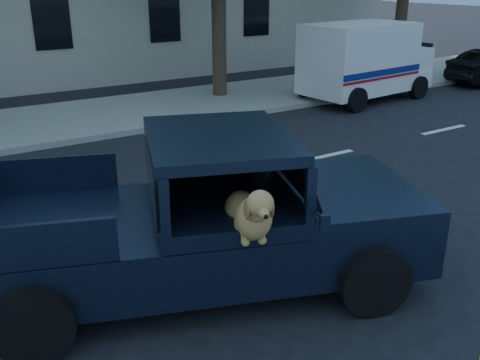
% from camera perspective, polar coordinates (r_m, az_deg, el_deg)
% --- Properties ---
extents(ground, '(120.00, 120.00, 0.00)m').
position_cam_1_polar(ground, '(7.10, 2.29, -10.49)').
color(ground, black).
rests_on(ground, ground).
extents(far_sidewalk, '(60.00, 4.00, 0.15)m').
position_cam_1_polar(far_sidewalk, '(15.02, -18.14, 6.01)').
color(far_sidewalk, gray).
rests_on(far_sidewalk, ground).
extents(lane_stripes, '(21.60, 0.14, 0.01)m').
position_cam_1_polar(lane_stripes, '(10.65, 0.79, 0.71)').
color(lane_stripes, silver).
rests_on(lane_stripes, ground).
extents(pickup_truck, '(5.90, 3.86, 1.97)m').
position_cam_1_polar(pickup_truck, '(6.69, -5.10, -6.11)').
color(pickup_truck, black).
rests_on(pickup_truck, ground).
extents(mail_truck, '(4.47, 2.55, 2.35)m').
position_cam_1_polar(mail_truck, '(17.37, 13.11, 11.66)').
color(mail_truck, silver).
rests_on(mail_truck, ground).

